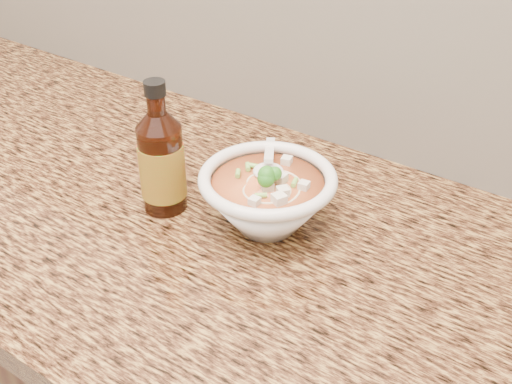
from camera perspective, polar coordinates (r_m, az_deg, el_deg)
The scene contains 3 objects.
counter_slab at distance 0.98m, azimuth -4.88°, elevation -2.90°, with size 4.00×0.68×0.04m, color #AA813E.
soup_bowl at distance 0.92m, azimuth 1.02°, elevation -0.63°, with size 0.20×0.21×0.11m.
hot_sauce_bottle at distance 0.95m, azimuth -8.38°, elevation 2.61°, with size 0.07×0.07×0.21m.
Camera 1 is at (0.51, 1.08, 1.46)m, focal length 45.00 mm.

